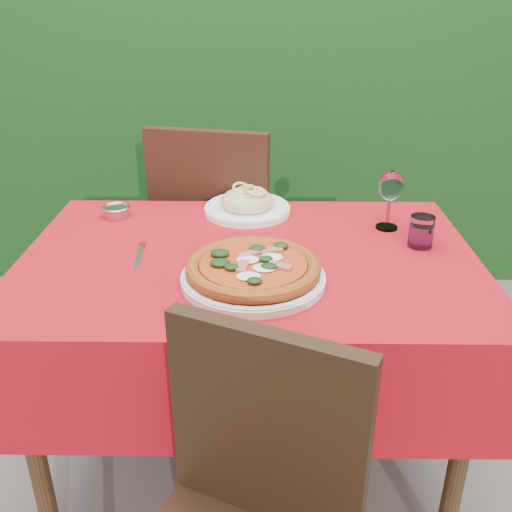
{
  "coord_description": "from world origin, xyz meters",
  "views": [
    {
      "loc": [
        0.04,
        -1.43,
        1.43
      ],
      "look_at": [
        0.02,
        -0.05,
        0.77
      ],
      "focal_mm": 40.0,
      "sensor_mm": 36.0,
      "label": 1
    }
  ],
  "objects_px": {
    "pizza_plate": "(253,271)",
    "water_glass": "(421,233)",
    "wine_glass": "(391,188)",
    "pasta_plate": "(247,204)",
    "steel_ramekin": "(116,212)",
    "chair_far": "(218,231)",
    "fork": "(139,257)"
  },
  "relations": [
    {
      "from": "pizza_plate",
      "to": "wine_glass",
      "type": "bearing_deg",
      "value": 41.46
    },
    {
      "from": "chair_far",
      "to": "water_glass",
      "type": "distance_m",
      "value": 0.85
    },
    {
      "from": "pizza_plate",
      "to": "steel_ramekin",
      "type": "xyz_separation_m",
      "value": [
        -0.45,
        0.44,
        -0.02
      ]
    },
    {
      "from": "pasta_plate",
      "to": "steel_ramekin",
      "type": "distance_m",
      "value": 0.42
    },
    {
      "from": "pizza_plate",
      "to": "pasta_plate",
      "type": "xyz_separation_m",
      "value": [
        -0.03,
        0.48,
        -0.0
      ]
    },
    {
      "from": "pizza_plate",
      "to": "wine_glass",
      "type": "distance_m",
      "value": 0.55
    },
    {
      "from": "water_glass",
      "to": "steel_ramekin",
      "type": "xyz_separation_m",
      "value": [
        -0.92,
        0.22,
        -0.03
      ]
    },
    {
      "from": "water_glass",
      "to": "fork",
      "type": "height_order",
      "value": "water_glass"
    },
    {
      "from": "chair_far",
      "to": "pizza_plate",
      "type": "relative_size",
      "value": 2.48
    },
    {
      "from": "pizza_plate",
      "to": "water_glass",
      "type": "xyz_separation_m",
      "value": [
        0.47,
        0.22,
        0.01
      ]
    },
    {
      "from": "chair_far",
      "to": "steel_ramekin",
      "type": "distance_m",
      "value": 0.48
    },
    {
      "from": "wine_glass",
      "to": "water_glass",
      "type": "bearing_deg",
      "value": -62.6
    },
    {
      "from": "pizza_plate",
      "to": "pasta_plate",
      "type": "height_order",
      "value": "pasta_plate"
    },
    {
      "from": "pasta_plate",
      "to": "chair_far",
      "type": "bearing_deg",
      "value": 113.96
    },
    {
      "from": "pasta_plate",
      "to": "fork",
      "type": "relative_size",
      "value": 1.54
    },
    {
      "from": "water_glass",
      "to": "steel_ramekin",
      "type": "bearing_deg",
      "value": 166.6
    },
    {
      "from": "water_glass",
      "to": "fork",
      "type": "xyz_separation_m",
      "value": [
        -0.79,
        -0.09,
        -0.04
      ]
    },
    {
      "from": "fork",
      "to": "steel_ramekin",
      "type": "distance_m",
      "value": 0.34
    },
    {
      "from": "wine_glass",
      "to": "chair_far",
      "type": "bearing_deg",
      "value": 143.94
    },
    {
      "from": "chair_far",
      "to": "pasta_plate",
      "type": "bearing_deg",
      "value": 125.93
    },
    {
      "from": "steel_ramekin",
      "to": "fork",
      "type": "bearing_deg",
      "value": -66.7
    },
    {
      "from": "steel_ramekin",
      "to": "pasta_plate",
      "type": "bearing_deg",
      "value": 5.27
    },
    {
      "from": "fork",
      "to": "pasta_plate",
      "type": "bearing_deg",
      "value": 45.5
    },
    {
      "from": "wine_glass",
      "to": "fork",
      "type": "xyz_separation_m",
      "value": [
        -0.72,
        -0.22,
        -0.13
      ]
    },
    {
      "from": "pizza_plate",
      "to": "water_glass",
      "type": "relative_size",
      "value": 4.33
    },
    {
      "from": "water_glass",
      "to": "chair_far",
      "type": "bearing_deg",
      "value": 139.3
    },
    {
      "from": "pasta_plate",
      "to": "steel_ramekin",
      "type": "bearing_deg",
      "value": -174.73
    },
    {
      "from": "pizza_plate",
      "to": "fork",
      "type": "bearing_deg",
      "value": 156.95
    },
    {
      "from": "chair_far",
      "to": "wine_glass",
      "type": "xyz_separation_m",
      "value": [
        0.56,
        -0.4,
        0.32
      ]
    },
    {
      "from": "water_glass",
      "to": "wine_glass",
      "type": "bearing_deg",
      "value": 117.4
    },
    {
      "from": "chair_far",
      "to": "fork",
      "type": "bearing_deg",
      "value": 87.34
    },
    {
      "from": "pasta_plate",
      "to": "wine_glass",
      "type": "distance_m",
      "value": 0.46
    }
  ]
}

